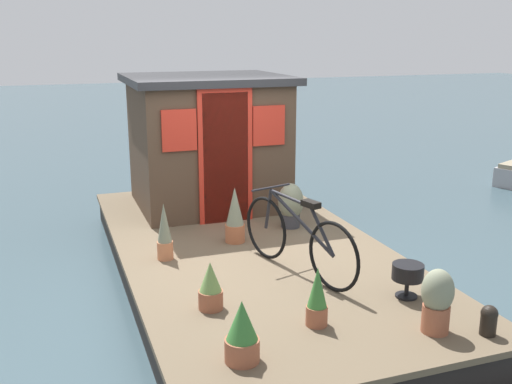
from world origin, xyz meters
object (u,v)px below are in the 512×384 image
at_px(potted_plant_thyme, 242,333).
at_px(mooring_bollard, 489,319).
at_px(potted_plant_sage, 210,287).
at_px(charcoal_grill, 408,274).
at_px(potted_plant_rosemary, 291,205).
at_px(potted_plant_succulent, 317,298).
at_px(houseboat_cabin, 208,141).
at_px(potted_plant_mint, 437,300).
at_px(bicycle, 298,238).
at_px(potted_plant_fern, 165,233).
at_px(potted_plant_ivy, 235,216).

distance_m(potted_plant_thyme, mooring_bollard, 2.06).
relative_size(potted_plant_sage, charcoal_grill, 1.36).
bearing_deg(charcoal_grill, potted_plant_rosemary, 5.26).
bearing_deg(potted_plant_rosemary, potted_plant_thyme, 150.86).
xyz_separation_m(potted_plant_sage, potted_plant_succulent, (-0.60, -0.77, 0.04)).
bearing_deg(mooring_bollard, houseboat_cabin, 14.19).
height_order(potted_plant_sage, potted_plant_mint, potted_plant_mint).
xyz_separation_m(houseboat_cabin, bicycle, (-2.80, -0.19, -0.55)).
xyz_separation_m(bicycle, potted_plant_fern, (0.85, 1.21, -0.08)).
bearing_deg(potted_plant_thyme, potted_plant_sage, -0.80).
bearing_deg(potted_plant_sage, bicycle, -64.59).
bearing_deg(houseboat_cabin, potted_plant_mint, -169.99).
height_order(bicycle, potted_plant_rosemary, bicycle).
bearing_deg(potted_plant_thyme, houseboat_cabin, -11.86).
bearing_deg(houseboat_cabin, potted_plant_thyme, 168.14).
bearing_deg(bicycle, mooring_bollard, -151.08).
bearing_deg(potted_plant_mint, potted_plant_succulent, 63.54).
distance_m(bicycle, potted_plant_thyme, 1.81).
distance_m(houseboat_cabin, potted_plant_ivy, 1.79).
relative_size(potted_plant_thyme, mooring_bollard, 1.91).
xyz_separation_m(potted_plant_succulent, mooring_bollard, (-0.63, -1.26, -0.11)).
relative_size(houseboat_cabin, potted_plant_succulent, 4.17).
relative_size(bicycle, potted_plant_rosemary, 2.98).
relative_size(potted_plant_fern, potted_plant_succulent, 1.22).
bearing_deg(potted_plant_rosemary, potted_plant_sage, 140.60).
bearing_deg(potted_plant_fern, potted_plant_rosemary, -71.46).
distance_m(bicycle, potted_plant_sage, 1.19).
height_order(potted_plant_thyme, potted_plant_rosemary, potted_plant_rosemary).
height_order(potted_plant_fern, potted_plant_rosemary, potted_plant_fern).
bearing_deg(potted_plant_mint, potted_plant_fern, 36.80).
bearing_deg(houseboat_cabin, potted_plant_sage, 165.11).
distance_m(potted_plant_mint, mooring_bollard, 0.45).
bearing_deg(potted_plant_ivy, potted_plant_thyme, 163.51).
relative_size(potted_plant_thyme, potted_plant_rosemary, 0.86).
bearing_deg(mooring_bollard, potted_plant_thyme, 81.89).
bearing_deg(potted_plant_thyme, potted_plant_fern, 3.32).
distance_m(bicycle, potted_plant_rosemary, 1.53).
relative_size(houseboat_cabin, potted_plant_rosemary, 3.80).
height_order(bicycle, potted_plant_fern, bicycle).
bearing_deg(mooring_bollard, charcoal_grill, 14.56).
distance_m(houseboat_cabin, bicycle, 2.86).
height_order(houseboat_cabin, potted_plant_mint, houseboat_cabin).
bearing_deg(potted_plant_succulent, charcoal_grill, -77.91).
height_order(potted_plant_fern, potted_plant_sage, potted_plant_fern).
distance_m(bicycle, potted_plant_ivy, 1.17).
xyz_separation_m(potted_plant_succulent, potted_plant_mint, (-0.44, -0.88, 0.04)).
relative_size(potted_plant_rosemary, mooring_bollard, 2.21).
height_order(potted_plant_fern, mooring_bollard, potted_plant_fern).
relative_size(potted_plant_mint, potted_plant_rosemary, 0.97).
height_order(houseboat_cabin, potted_plant_fern, houseboat_cabin).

